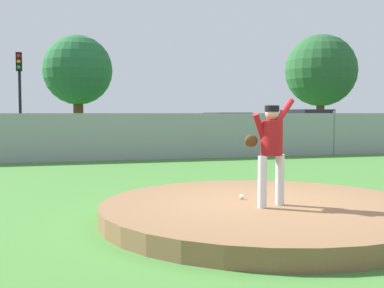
% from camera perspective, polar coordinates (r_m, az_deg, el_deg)
% --- Properties ---
extents(ground_plane, '(80.00, 80.00, 0.00)m').
position_cam_1_polar(ground_plane, '(13.21, -2.29, -3.45)').
color(ground_plane, '#427A33').
extents(asphalt_strip, '(44.00, 7.00, 0.01)m').
position_cam_1_polar(asphalt_strip, '(21.52, -7.57, -0.72)').
color(asphalt_strip, '#2B2B2D').
rests_on(asphalt_strip, ground_plane).
extents(pitchers_mound, '(5.01, 5.01, 0.27)m').
position_cam_1_polar(pitchers_mound, '(7.55, 8.49, -7.83)').
color(pitchers_mound, brown).
rests_on(pitchers_mound, ground_plane).
extents(pitcher_youth, '(0.79, 0.32, 1.58)m').
position_cam_1_polar(pitcher_youth, '(7.14, 9.23, -0.04)').
color(pitcher_youth, silver).
rests_on(pitcher_youth, pitchers_mound).
extents(baseball, '(0.07, 0.07, 0.07)m').
position_cam_1_polar(baseball, '(7.79, 5.83, -6.18)').
color(baseball, white).
rests_on(baseball, pitchers_mound).
extents(chainlink_fence, '(37.28, 0.07, 1.73)m').
position_cam_1_polar(chainlink_fence, '(17.04, -5.43, 0.88)').
color(chainlink_fence, gray).
rests_on(chainlink_fence, ground_plane).
extents(parked_car_slate, '(1.86, 4.07, 1.65)m').
position_cam_1_polar(parked_car_slate, '(22.94, 4.15, 1.52)').
color(parked_car_slate, slate).
rests_on(parked_car_slate, ground_plane).
extents(parked_car_navy, '(1.96, 4.23, 1.62)m').
position_cam_1_polar(parked_car_navy, '(21.18, -11.68, 1.26)').
color(parked_car_navy, '#161E4C').
rests_on(parked_car_navy, ground_plane).
extents(parked_car_champagne, '(1.91, 4.48, 1.80)m').
position_cam_1_polar(parked_car_champagne, '(24.45, 13.27, 1.73)').
color(parked_car_champagne, tan).
rests_on(parked_car_champagne, ground_plane).
extents(traffic_light_near, '(0.28, 0.46, 4.56)m').
position_cam_1_polar(traffic_light_near, '(25.22, -19.57, 6.85)').
color(traffic_light_near, black).
rests_on(traffic_light_near, ground_plane).
extents(tree_broad_left, '(3.85, 3.85, 5.94)m').
position_cam_1_polar(tree_broad_left, '(28.05, -13.25, 8.36)').
color(tree_broad_left, '#4C331E').
rests_on(tree_broad_left, ground_plane).
extents(tree_leaning_west, '(4.73, 4.73, 6.81)m').
position_cam_1_polar(tree_leaning_west, '(33.62, 14.88, 8.30)').
color(tree_leaning_west, '#4C331E').
rests_on(tree_leaning_west, ground_plane).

